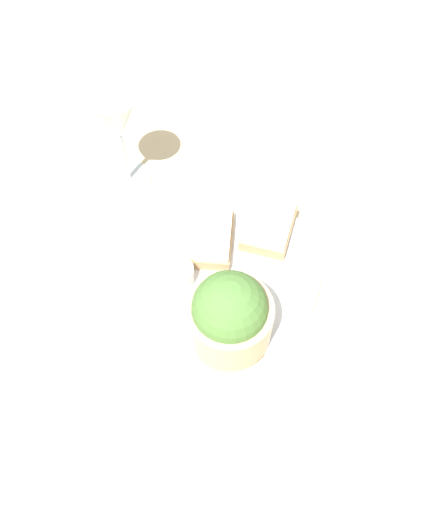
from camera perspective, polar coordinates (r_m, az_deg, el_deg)
ground_plane at (r=0.72m, az=0.00°, el=-1.50°), size 4.00×4.00×0.00m
dinner_plate at (r=0.71m, az=0.00°, el=-1.20°), size 0.29×0.29×0.01m
salad_bowl at (r=0.61m, az=1.15°, el=-6.70°), size 0.11×0.11×0.11m
sauce_ramekin at (r=0.68m, az=-5.02°, el=-2.00°), size 0.05×0.05×0.03m
cheese_toast_near at (r=0.73m, az=5.64°, el=3.39°), size 0.10×0.08×0.03m
cheese_toast_far at (r=0.71m, az=-1.25°, el=2.11°), size 0.10×0.07×0.03m
wine_glass at (r=0.75m, az=-11.67°, el=14.66°), size 0.07×0.07×0.16m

